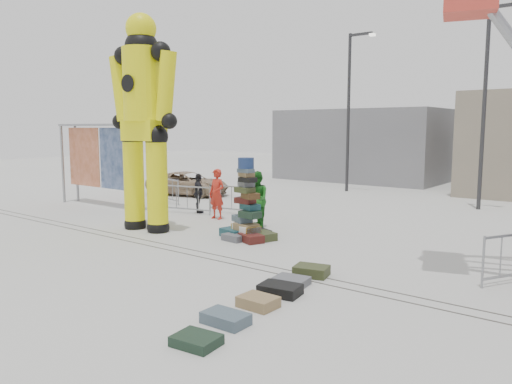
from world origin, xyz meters
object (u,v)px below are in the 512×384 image
Objects in this scene: pedestrian_green at (256,199)px; lamp_post_left at (350,104)px; parked_suv at (188,183)px; pedestrian_black at (199,193)px; barricade_dummy_a at (167,190)px; lamp_post_right at (487,97)px; suitcase_tower at (247,216)px; barricade_dummy_c at (232,199)px; crash_test_dummy at (143,115)px; banner_scaffold at (99,145)px; pedestrian_red at (217,194)px; barricade_dummy_b at (187,199)px; steamer_trunk at (246,232)px.

lamp_post_left is at bearing 137.11° from pedestrian_green.
parked_suv is at bearing -173.30° from pedestrian_green.
pedestrian_green reaches higher than pedestrian_black.
lamp_post_right is at bearing 43.81° from barricade_dummy_a.
barricade_dummy_c is (-3.21, 3.03, -0.13)m from suitcase_tower.
lamp_post_right is 13.79m from parked_suv.
parked_suv is at bearing 121.79° from crash_test_dummy.
pedestrian_green is (7.88, 0.50, -1.66)m from banner_scaffold.
barricade_dummy_a is 1.10× the size of pedestrian_red.
pedestrian_black is (-1.42, 0.51, -0.14)m from pedestrian_red.
parked_suv is at bearing 122.27° from barricade_dummy_b.
suitcase_tower reaches higher than barricade_dummy_b.
barricade_dummy_b is (4.15, 0.96, -2.04)m from banner_scaffold.
pedestrian_black is at bearing 165.86° from suitcase_tower.
lamp_post_right reaches higher than barricade_dummy_b.
barricade_dummy_a is 1.00× the size of barricade_dummy_b.
banner_scaffold reaches higher than parked_suv.
parked_suv is (-5.51, 3.95, -0.34)m from pedestrian_red.
steamer_trunk is at bearing -6.82° from banner_scaffold.
steamer_trunk is 0.43× the size of barricade_dummy_b.
lamp_post_right reaches higher than barricade_dummy_c.
lamp_post_left is 4.00× the size of barricade_dummy_b.
suitcase_tower is 4.41m from barricade_dummy_c.
banner_scaffold is at bearing -140.27° from pedestrian_green.
barricade_dummy_b is 1.71m from barricade_dummy_c.
lamp_post_right is 11.45m from suitcase_tower.
barricade_dummy_c is 5.90m from parked_suv.
steamer_trunk is at bearing -26.46° from pedestrian_green.
lamp_post_left reaches higher than steamer_trunk.
lamp_post_left is 5.21× the size of pedestrian_black.
lamp_post_right is 7.28m from lamp_post_left.
barricade_dummy_a is at bearing 172.56° from steamer_trunk.
banner_scaffold is at bearing -179.92° from barricade_dummy_b.
barricade_dummy_b is at bearing 174.09° from steamer_trunk.
pedestrian_black is at bearing 17.05° from banner_scaffold.
crash_test_dummy is 6.78m from barricade_dummy_a.
lamp_post_left is 4.00× the size of barricade_dummy_c.
lamp_post_right is 4.39× the size of pedestrian_red.
pedestrian_green is at bearing 133.21° from suitcase_tower.
pedestrian_green reaches higher than barricade_dummy_a.
pedestrian_green is 0.46× the size of parked_suv.
barricade_dummy_a is 1.07× the size of pedestrian_green.
crash_test_dummy is 3.85× the size of pedestrian_red.
steamer_trunk is (-4.16, -10.00, -4.28)m from lamp_post_right.
crash_test_dummy is (-7.49, -11.00, -0.79)m from lamp_post_right.
barricade_dummy_c is (5.51, 2.00, -2.04)m from banner_scaffold.
pedestrian_black is at bearing 43.48° from barricade_dummy_b.
crash_test_dummy is 4.59m from pedestrian_black.
suitcase_tower is at bearing 12.27° from crash_test_dummy.
pedestrian_green is (2.37, -1.49, 0.38)m from barricade_dummy_c.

